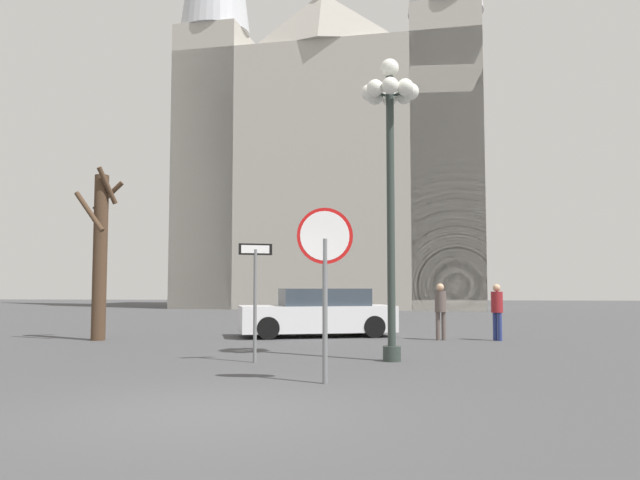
% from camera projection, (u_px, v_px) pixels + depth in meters
% --- Properties ---
extents(ground_plane, '(120.00, 120.00, 0.00)m').
position_uv_depth(ground_plane, '(198.00, 414.00, 7.44)').
color(ground_plane, '#424244').
extents(cathedral, '(21.50, 13.37, 39.78)m').
position_uv_depth(cathedral, '(332.00, 132.00, 44.50)').
color(cathedral, '#ADA89E').
rests_on(cathedral, ground).
extents(stop_sign, '(0.87, 0.22, 2.73)m').
position_uv_depth(stop_sign, '(325.00, 258.00, 9.87)').
color(stop_sign, slate).
rests_on(stop_sign, ground).
extents(one_way_arrow_sign, '(0.64, 0.28, 2.35)m').
position_uv_depth(one_way_arrow_sign, '(255.00, 287.00, 12.54)').
color(one_way_arrow_sign, slate).
rests_on(one_way_arrow_sign, ground).
extents(street_lamp, '(1.19, 1.19, 6.19)m').
position_uv_depth(street_lamp, '(390.00, 139.00, 12.96)').
color(street_lamp, '#2D3833').
rests_on(street_lamp, ground).
extents(bare_tree, '(1.12, 1.15, 4.81)m').
position_uv_depth(bare_tree, '(100.00, 252.00, 17.67)').
color(bare_tree, '#473323').
rests_on(bare_tree, ground).
extents(parked_car_near_white, '(4.88, 3.04, 1.42)m').
position_uv_depth(parked_car_near_white, '(318.00, 314.00, 18.91)').
color(parked_car_near_white, silver).
rests_on(parked_car_near_white, ground).
extents(pedestrian_walking, '(0.32, 0.32, 1.56)m').
position_uv_depth(pedestrian_walking, '(497.00, 307.00, 17.46)').
color(pedestrian_walking, navy).
rests_on(pedestrian_walking, ground).
extents(pedestrian_standing, '(0.32, 0.32, 1.57)m').
position_uv_depth(pedestrian_standing, '(441.00, 306.00, 17.63)').
color(pedestrian_standing, '#594C47').
rests_on(pedestrian_standing, ground).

